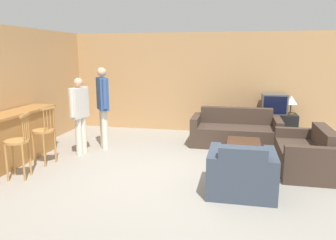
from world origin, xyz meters
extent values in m
plane|color=gray|center=(0.00, 0.00, 0.00)|extent=(24.00, 24.00, 0.00)
cube|color=tan|center=(0.00, 3.67, 1.30)|extent=(9.40, 0.08, 2.60)
cube|color=tan|center=(-3.30, 1.34, 1.30)|extent=(0.08, 8.67, 2.60)
cube|color=#A87038|center=(-2.96, -0.01, 0.47)|extent=(0.47, 2.73, 0.93)
cube|color=#A87038|center=(-2.96, -0.01, 0.96)|extent=(0.55, 2.79, 0.05)
cylinder|color=#B77F42|center=(-2.38, -0.39, 0.64)|extent=(0.47, 0.47, 0.04)
cylinder|color=#B77F42|center=(-2.55, -0.29, 0.31)|extent=(0.04, 0.04, 0.62)
cylinder|color=#B77F42|center=(-2.48, -0.55, 0.31)|extent=(0.04, 0.04, 0.62)
cylinder|color=#B77F42|center=(-2.29, -0.22, 0.31)|extent=(0.04, 0.04, 0.62)
cylinder|color=#B77F42|center=(-2.22, -0.49, 0.31)|extent=(0.04, 0.04, 0.62)
cylinder|color=#B77F42|center=(-2.25, -0.23, 0.86)|extent=(0.02, 0.02, 0.39)
cylinder|color=#B77F42|center=(-2.23, -0.31, 0.86)|extent=(0.02, 0.02, 0.39)
cylinder|color=#B77F42|center=(-2.21, -0.38, 0.86)|extent=(0.02, 0.02, 0.39)
cylinder|color=#B77F42|center=(-2.20, -0.46, 0.86)|extent=(0.02, 0.02, 0.39)
cube|color=#B77F42|center=(-2.22, -0.35, 1.08)|extent=(0.12, 0.33, 0.04)
cylinder|color=#B77F42|center=(-2.38, 0.37, 0.64)|extent=(0.47, 0.47, 0.04)
cylinder|color=#B77F42|center=(-2.48, 0.54, 0.31)|extent=(0.04, 0.04, 0.62)
cylinder|color=#B77F42|center=(-2.55, 0.27, 0.31)|extent=(0.04, 0.04, 0.62)
cylinder|color=#B77F42|center=(-2.22, 0.47, 0.31)|extent=(0.04, 0.04, 0.62)
cylinder|color=#B77F42|center=(-2.28, 0.21, 0.31)|extent=(0.04, 0.04, 0.62)
cylinder|color=#B77F42|center=(-2.20, 0.45, 0.86)|extent=(0.02, 0.02, 0.39)
cylinder|color=#B77F42|center=(-2.21, 0.37, 0.86)|extent=(0.02, 0.02, 0.39)
cylinder|color=#B77F42|center=(-2.23, 0.30, 0.86)|extent=(0.02, 0.02, 0.39)
cylinder|color=#B77F42|center=(-2.25, 0.22, 0.86)|extent=(0.02, 0.02, 0.39)
cube|color=#B77F42|center=(-2.22, 0.34, 1.08)|extent=(0.11, 0.33, 0.04)
cube|color=#423328|center=(1.14, 2.41, 0.22)|extent=(1.65, 0.94, 0.44)
cube|color=#423328|center=(1.14, 2.77, 0.63)|extent=(1.65, 0.22, 0.37)
cube|color=#423328|center=(0.24, 2.41, 0.33)|extent=(0.16, 0.94, 0.65)
cube|color=#423328|center=(2.05, 2.41, 0.33)|extent=(0.16, 0.94, 0.65)
cube|color=#384251|center=(1.26, -0.20, 0.22)|extent=(0.66, 0.89, 0.44)
cube|color=#384251|center=(1.26, -0.54, 0.62)|extent=(0.66, 0.22, 0.36)
cube|color=#384251|center=(1.67, -0.20, 0.32)|extent=(0.16, 0.89, 0.64)
cube|color=#384251|center=(0.84, -0.20, 0.32)|extent=(0.16, 0.89, 0.64)
cube|color=#423328|center=(2.35, 0.96, 0.22)|extent=(0.86, 1.17, 0.44)
cube|color=#423328|center=(2.67, 0.96, 0.62)|extent=(0.22, 1.17, 0.34)
cube|color=#423328|center=(2.35, 1.63, 0.32)|extent=(0.86, 0.16, 0.63)
cube|color=#423328|center=(2.35, 0.30, 0.32)|extent=(0.86, 0.16, 0.63)
cube|color=#472D1E|center=(1.31, 1.13, 0.40)|extent=(0.62, 0.96, 0.04)
cube|color=#472D1E|center=(1.04, 0.70, 0.19)|extent=(0.06, 0.06, 0.38)
cube|color=#472D1E|center=(1.58, 0.70, 0.19)|extent=(0.06, 0.06, 0.38)
cube|color=#472D1E|center=(1.04, 1.57, 0.19)|extent=(0.06, 0.06, 0.38)
cube|color=#472D1E|center=(1.58, 1.57, 0.19)|extent=(0.06, 0.06, 0.38)
cube|color=black|center=(2.04, 3.31, 0.31)|extent=(1.11, 0.56, 0.61)
cube|color=#4C4C4C|center=(2.04, 3.31, 0.85)|extent=(0.60, 0.44, 0.49)
cube|color=black|center=(2.04, 3.09, 0.85)|extent=(0.53, 0.01, 0.42)
cylinder|color=brown|center=(2.43, 3.31, 0.62)|extent=(0.16, 0.16, 0.02)
cylinder|color=brown|center=(2.43, 3.31, 0.75)|extent=(0.03, 0.03, 0.22)
cone|color=silver|center=(2.43, 3.31, 0.96)|extent=(0.29, 0.29, 0.20)
cylinder|color=silver|center=(-1.73, 1.64, 0.43)|extent=(0.14, 0.14, 0.87)
cylinder|color=silver|center=(-1.64, 1.52, 0.43)|extent=(0.14, 0.14, 0.87)
cube|color=#335189|center=(-1.69, 1.58, 1.21)|extent=(0.40, 0.46, 0.69)
cylinder|color=#335189|center=(-1.83, 1.78, 1.24)|extent=(0.09, 0.09, 0.63)
cylinder|color=#335189|center=(-1.55, 1.38, 1.24)|extent=(0.09, 0.09, 0.63)
sphere|color=tan|center=(-1.69, 1.58, 1.67)|extent=(0.20, 0.20, 0.20)
cylinder|color=silver|center=(-1.99, 0.99, 0.39)|extent=(0.13, 0.13, 0.78)
cylinder|color=silver|center=(-1.96, 1.14, 0.39)|extent=(0.13, 0.13, 0.78)
cube|color=beige|center=(-1.97, 1.07, 1.08)|extent=(0.24, 0.44, 0.61)
cylinder|color=beige|center=(-2.02, 0.84, 1.11)|extent=(0.08, 0.08, 0.56)
cylinder|color=beige|center=(-1.93, 1.29, 1.11)|extent=(0.08, 0.08, 0.56)
sphere|color=tan|center=(-1.97, 1.07, 1.50)|extent=(0.18, 0.18, 0.18)
camera|label=1|loc=(1.15, -4.97, 2.06)|focal=35.00mm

